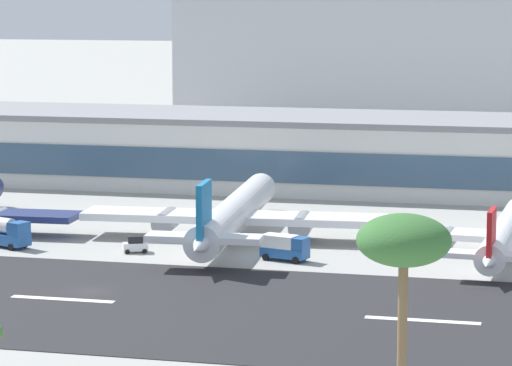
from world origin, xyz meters
TOP-DOWN VIEW (x-y plane):
  - ground_plane at (0.00, 0.00)m, footprint 1400.00×1400.00m
  - runway_strip at (0.00, -4.39)m, footprint 800.00×40.04m
  - runway_centreline_dash_4 at (-1.46, -4.39)m, footprint 12.00×1.20m
  - runway_centreline_dash_5 at (38.21, -4.39)m, footprint 12.00×1.20m
  - terminal_building at (5.97, 82.57)m, footprint 178.11×26.22m
  - distant_hotel_block at (5.96, 178.33)m, footprint 90.33×37.94m
  - airliner_blue_tail_gate_1 at (8.24, 32.91)m, footprint 42.21×52.04m
  - airliner_red_tail_gate_2 at (44.79, 30.54)m, footprint 32.96×41.57m
  - service_box_truck_0 at (18.01, 21.73)m, footprint 6.42×3.91m
  - service_fuel_truck_1 at (-20.56, 21.83)m, footprint 8.85×5.62m
  - service_baggage_tug_2 at (-2.01, 22.16)m, footprint 3.57×2.87m
  - palm_tree_0 at (40.28, -38.86)m, footprint 7.24×7.24m

SIDE VIEW (x-z plane):
  - ground_plane at x=0.00m, z-range 0.00..0.00m
  - runway_strip at x=0.00m, z-range 0.00..0.08m
  - runway_centreline_dash_4 at x=-1.46m, z-range 0.08..0.09m
  - runway_centreline_dash_5 at x=38.21m, z-range 0.08..0.09m
  - service_baggage_tug_2 at x=-2.01m, z-range -0.05..2.15m
  - service_box_truck_0 at x=18.01m, z-range 0.16..3.41m
  - service_fuel_truck_1 at x=-20.56m, z-range 0.05..4.00m
  - airliner_red_tail_gate_2 at x=44.79m, z-range -1.57..7.10m
  - airliner_blue_tail_gate_1 at x=8.24m, z-range -1.97..8.89m
  - terminal_building at x=5.97m, z-range 0.00..12.61m
  - palm_tree_0 at x=40.28m, z-range 6.28..23.43m
  - distant_hotel_block at x=5.96m, z-range 0.00..35.35m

